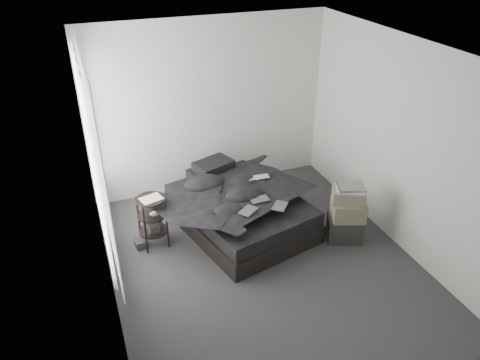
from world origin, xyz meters
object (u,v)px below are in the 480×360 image
object	(u,v)px
bed	(240,218)
side_stand	(153,222)
box_lower	(345,228)
laptop	(259,175)

from	to	relation	value
bed	side_stand	xyz separation A→B (m)	(-1.19, 0.02, 0.22)
bed	box_lower	world-z (taller)	box_lower
laptop	box_lower	world-z (taller)	laptop
bed	box_lower	size ratio (longest dim) A/B	4.20
side_stand	laptop	bearing A→B (deg)	4.07
bed	side_stand	distance (m)	1.21
laptop	side_stand	size ratio (longest dim) A/B	0.43
laptop	side_stand	xyz separation A→B (m)	(-1.52, -0.11, -0.34)
laptop	box_lower	xyz separation A→B (m)	(0.87, -0.88, -0.52)
laptop	box_lower	size ratio (longest dim) A/B	0.67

